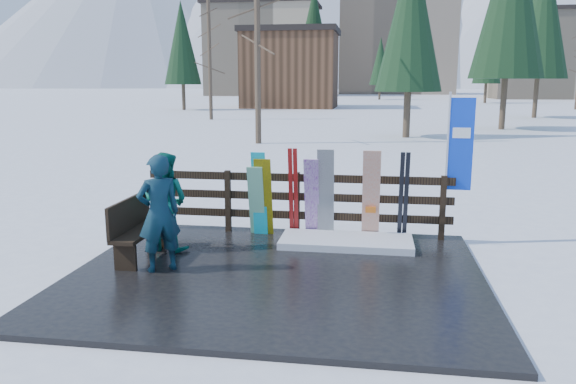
% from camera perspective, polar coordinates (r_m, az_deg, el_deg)
% --- Properties ---
extents(ground, '(700.00, 700.00, 0.00)m').
position_cam_1_polar(ground, '(8.38, -1.19, -8.72)').
color(ground, white).
rests_on(ground, ground).
extents(deck, '(6.00, 5.00, 0.08)m').
position_cam_1_polar(deck, '(8.36, -1.20, -8.46)').
color(deck, black).
rests_on(deck, ground).
extents(fence, '(5.60, 0.10, 1.15)m').
position_cam_1_polar(fence, '(10.27, 0.90, -0.69)').
color(fence, black).
rests_on(fence, deck).
extents(snow_patch, '(2.26, 1.00, 0.12)m').
position_cam_1_polar(snow_patch, '(9.75, 5.94, -5.03)').
color(snow_patch, white).
rests_on(snow_patch, deck).
extents(bench, '(0.41, 1.50, 0.97)m').
position_cam_1_polar(bench, '(9.20, -15.16, -3.41)').
color(bench, black).
rests_on(bench, deck).
extents(snowboard_0, '(0.25, 0.25, 1.55)m').
position_cam_1_polar(snowboard_0, '(10.15, -2.92, -0.20)').
color(snowboard_0, '#0EBED2').
rests_on(snowboard_0, deck).
extents(snowboard_1, '(0.28, 0.32, 1.29)m').
position_cam_1_polar(snowboard_1, '(10.18, -3.24, -0.90)').
color(snowboard_1, white).
rests_on(snowboard_1, deck).
extents(snowboard_2, '(0.30, 0.30, 1.43)m').
position_cam_1_polar(snowboard_2, '(10.14, -2.48, -0.53)').
color(snowboard_2, '#FFDD04').
rests_on(snowboard_2, deck).
extents(snowboard_3, '(0.26, 0.43, 1.45)m').
position_cam_1_polar(snowboard_3, '(10.01, 2.42, -0.62)').
color(snowboard_3, silver).
rests_on(snowboard_3, deck).
extents(snowboard_4, '(0.29, 0.29, 1.62)m').
position_cam_1_polar(snowboard_4, '(9.97, 3.85, -0.20)').
color(snowboard_4, black).
rests_on(snowboard_4, deck).
extents(snowboard_5, '(0.31, 0.38, 1.62)m').
position_cam_1_polar(snowboard_5, '(9.93, 8.44, -0.34)').
color(snowboard_5, silver).
rests_on(snowboard_5, deck).
extents(ski_pair_a, '(0.16, 0.27, 1.62)m').
position_cam_1_polar(ski_pair_a, '(10.10, 0.54, -0.02)').
color(ski_pair_a, '#9F1513').
rests_on(ski_pair_a, deck).
extents(ski_pair_b, '(0.17, 0.33, 1.59)m').
position_cam_1_polar(ski_pair_b, '(10.02, 11.65, -0.43)').
color(ski_pair_b, black).
rests_on(ski_pair_b, deck).
extents(rental_flag, '(0.45, 0.04, 2.60)m').
position_cam_1_polar(rental_flag, '(10.18, 16.83, 4.12)').
color(rental_flag, silver).
rests_on(rental_flag, deck).
extents(person_front, '(0.76, 0.72, 1.74)m').
position_cam_1_polar(person_front, '(8.44, -12.98, -2.12)').
color(person_front, '#144349').
rests_on(person_front, deck).
extents(person_back, '(0.91, 0.77, 1.64)m').
position_cam_1_polar(person_back, '(9.50, -12.35, -0.95)').
color(person_back, '#0E6855').
rests_on(person_back, deck).
extents(resort_buildings, '(73.00, 87.60, 22.60)m').
position_cam_1_polar(resort_buildings, '(123.36, 8.85, 14.26)').
color(resort_buildings, tan).
rests_on(resort_buildings, ground).
extents(trees, '(41.99, 68.82, 13.09)m').
position_cam_1_polar(trees, '(57.06, 10.89, 13.88)').
color(trees, '#382B1E').
rests_on(trees, ground).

